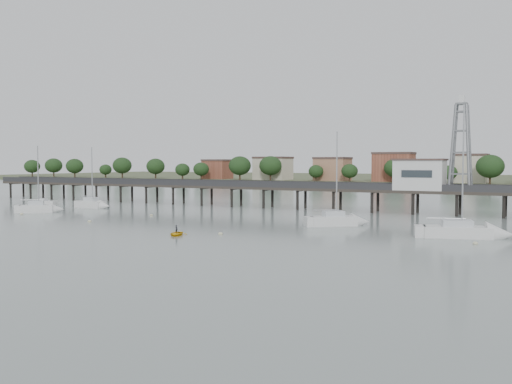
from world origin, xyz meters
TOP-DOWN VIEW (x-y plane):
  - ground_plane at (0.00, 0.00)m, footprint 500.00×500.00m
  - pier at (0.00, 60.00)m, footprint 150.00×5.00m
  - pier_building at (25.00, 60.00)m, footprint 8.40×5.40m
  - lattice_tower at (31.50, 60.00)m, footprint 3.20×3.20m
  - sailboat_a at (-33.67, 32.74)m, footprint 6.87×6.42m
  - sailboat_c at (19.38, 36.96)m, footprint 8.01×6.90m
  - sailboat_b at (-32.17, 43.92)m, footprint 7.30×2.13m
  - sailboat_d at (36.92, 31.69)m, footprint 10.36×5.46m
  - white_tender at (-45.70, 44.46)m, footprint 4.11×2.31m
  - yellow_dinghy at (5.30, 17.74)m, footprint 2.23×1.37m
  - dinghy_occupant at (5.30, 17.74)m, footprint 0.63×1.07m
  - mooring_buoys at (-2.32, 31.95)m, footprint 73.43×23.49m
  - far_shore at (0.36, 239.58)m, footprint 500.00×170.00m

SIDE VIEW (x-z plane):
  - ground_plane at x=0.00m, z-range 0.00..0.00m
  - yellow_dinghy at x=5.30m, z-range -1.51..1.51m
  - dinghy_occupant at x=5.30m, z-range -0.12..0.12m
  - mooring_buoys at x=-2.32m, z-range -0.12..0.28m
  - white_tender at x=-45.70m, z-range -0.29..1.22m
  - sailboat_d at x=36.92m, z-range -7.50..8.76m
  - sailboat_c at x=19.38m, z-range -6.17..7.45m
  - sailboat_b at x=-32.17m, z-range -5.43..6.73m
  - sailboat_a at x=-33.67m, z-range -5.42..6.72m
  - far_shore at x=0.36m, z-range -4.25..6.15m
  - pier at x=0.00m, z-range 1.04..6.54m
  - pier_building at x=25.00m, z-range 4.02..9.32m
  - lattice_tower at x=31.50m, z-range 3.35..18.85m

